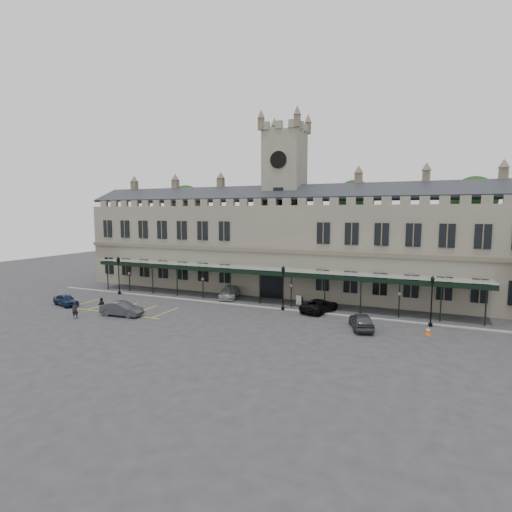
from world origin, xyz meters
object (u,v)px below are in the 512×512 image
at_px(lamp_post_mid, 283,284).
at_px(car_right_a, 361,321).
at_px(sign_board, 299,300).
at_px(lamp_post_right, 432,296).
at_px(clock_tower, 285,198).
at_px(person_b, 101,305).
at_px(person_a, 75,310).
at_px(lamp_post_left, 119,272).
at_px(car_left_a, 66,300).
at_px(station_building, 284,246).
at_px(car_van, 320,305).
at_px(traffic_cone, 428,331).
at_px(car_taxi, 230,292).
at_px(car_left_b, 122,309).

relative_size(lamp_post_mid, car_right_a, 1.10).
bearing_deg(sign_board, lamp_post_right, -11.77).
relative_size(clock_tower, car_right_a, 5.34).
relative_size(clock_tower, person_b, 15.13).
distance_m(clock_tower, person_a, 29.94).
xyz_separation_m(clock_tower, car_right_a, (13.00, -14.71, -12.32)).
bearing_deg(lamp_post_left, person_a, -68.30).
height_order(clock_tower, lamp_post_right, clock_tower).
bearing_deg(person_b, lamp_post_left, -93.64).
relative_size(car_left_a, person_b, 2.44).
bearing_deg(station_building, clock_tower, 90.00).
xyz_separation_m(lamp_post_right, car_van, (-11.41, 1.35, -2.26)).
height_order(traffic_cone, sign_board, sign_board).
bearing_deg(car_van, lamp_post_right, -170.24).
height_order(lamp_post_mid, sign_board, lamp_post_mid).
distance_m(clock_tower, car_left_a, 30.82).
relative_size(car_van, person_b, 3.22).
height_order(lamp_post_mid, person_a, lamp_post_mid).
bearing_deg(lamp_post_left, car_right_a, -6.37).
height_order(lamp_post_mid, car_left_a, lamp_post_mid).
height_order(lamp_post_left, car_taxi, lamp_post_left).
distance_m(car_taxi, person_b, 15.80).
bearing_deg(car_van, car_taxi, 4.68).
xyz_separation_m(car_left_a, person_b, (6.29, -0.75, 0.14)).
xyz_separation_m(station_building, car_right_a, (13.00, -14.62, -5.68)).
bearing_deg(lamp_post_left, sign_board, 8.77).
bearing_deg(car_left_b, lamp_post_left, 38.18).
bearing_deg(traffic_cone, car_left_b, -169.42).
bearing_deg(lamp_post_mid, person_a, -147.32).
height_order(station_building, car_left_a, station_building).
bearing_deg(car_van, car_right_a, 153.61).
bearing_deg(car_right_a, lamp_post_mid, -42.32).
height_order(station_building, sign_board, station_building).
relative_size(lamp_post_mid, traffic_cone, 6.58).
relative_size(lamp_post_right, person_a, 2.77).
bearing_deg(station_building, sign_board, -58.23).
distance_m(traffic_cone, car_van, 12.07).
height_order(clock_tower, car_taxi, clock_tower).
xyz_separation_m(car_left_b, car_van, (19.18, 10.15, -0.03)).
bearing_deg(person_a, station_building, 27.07).
distance_m(station_building, lamp_post_right, 22.32).
bearing_deg(car_van, sign_board, -21.11).
bearing_deg(car_left_a, car_van, -56.17).
bearing_deg(lamp_post_left, traffic_cone, -4.73).
height_order(lamp_post_right, car_left_b, lamp_post_right).
xyz_separation_m(station_building, lamp_post_left, (-19.87, -10.96, -3.38)).
bearing_deg(lamp_post_right, station_building, 149.98).
xyz_separation_m(traffic_cone, sign_board, (-14.43, 6.96, 0.16)).
xyz_separation_m(traffic_cone, car_left_a, (-39.89, -4.58, 0.30)).
relative_size(person_a, person_b, 1.11).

